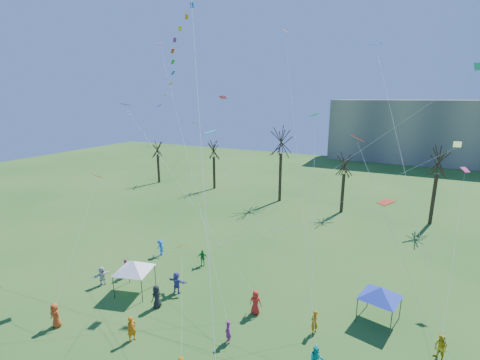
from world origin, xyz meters
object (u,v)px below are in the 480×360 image
at_px(canopy_tent_blue, 381,292).
at_px(canopy_tent_white, 134,266).
at_px(distant_building, 464,133).
at_px(big_box_kite, 181,48).

bearing_deg(canopy_tent_blue, canopy_tent_white, -165.17).
distance_m(distant_building, big_box_kite, 80.13).
height_order(big_box_kite, canopy_tent_blue, big_box_kite).
relative_size(distant_building, canopy_tent_white, 16.68).
distance_m(distant_building, canopy_tent_white, 81.99).
distance_m(distant_building, canopy_tent_blue, 72.10).
xyz_separation_m(big_box_kite, canopy_tent_blue, (13.35, 4.09, -16.51)).
xyz_separation_m(distant_building, canopy_tent_blue, (-13.10, -70.71, -5.23)).
distance_m(canopy_tent_white, canopy_tent_blue, 18.95).
xyz_separation_m(canopy_tent_white, canopy_tent_blue, (18.32, 4.85, -0.10)).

